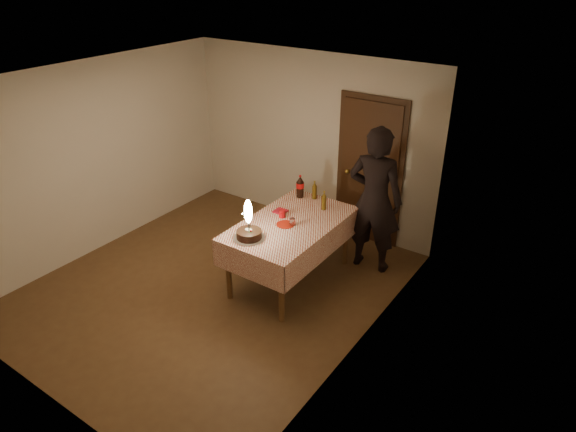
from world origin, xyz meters
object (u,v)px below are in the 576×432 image
at_px(birthday_cake, 249,229).
at_px(photographer, 375,200).
at_px(red_plate, 285,224).
at_px(cola_bottle, 300,187).
at_px(amber_bottle_left, 314,190).
at_px(clear_cup, 292,222).
at_px(dining_table, 290,230).
at_px(red_cup, 282,214).
at_px(amber_bottle_right, 324,201).

distance_m(birthday_cake, photographer, 1.71).
bearing_deg(red_plate, photographer, 54.14).
height_order(cola_bottle, amber_bottle_left, cola_bottle).
relative_size(red_plate, clear_cup, 2.44).
distance_m(dining_table, amber_bottle_left, 0.79).
bearing_deg(birthday_cake, red_plate, 72.39).
xyz_separation_m(dining_table, red_cup, (-0.16, 0.06, 0.16)).
relative_size(red_plate, amber_bottle_left, 0.86).
distance_m(birthday_cake, amber_bottle_left, 1.33).
bearing_deg(red_cup, dining_table, -19.21).
height_order(red_plate, amber_bottle_right, amber_bottle_right).
height_order(red_plate, photographer, photographer).
relative_size(red_cup, amber_bottle_right, 0.39).
distance_m(red_plate, photographer, 1.21).
xyz_separation_m(dining_table, cola_bottle, (-0.31, 0.68, 0.26)).
bearing_deg(cola_bottle, dining_table, -65.70).
distance_m(red_plate, clear_cup, 0.09).
height_order(clear_cup, cola_bottle, cola_bottle).
height_order(clear_cup, amber_bottle_right, amber_bottle_right).
bearing_deg(amber_bottle_left, cola_bottle, -159.96).
bearing_deg(amber_bottle_left, clear_cup, -77.25).
relative_size(dining_table, birthday_cake, 3.52).
relative_size(dining_table, amber_bottle_right, 6.75).
relative_size(red_cup, cola_bottle, 0.31).
distance_m(red_cup, clear_cup, 0.24).
bearing_deg(amber_bottle_left, amber_bottle_right, -37.05).
bearing_deg(red_plate, clear_cup, 27.01).
height_order(dining_table, photographer, photographer).
xyz_separation_m(birthday_cake, red_plate, (0.16, 0.50, -0.11)).
relative_size(red_plate, cola_bottle, 0.69).
height_order(red_plate, cola_bottle, cola_bottle).
bearing_deg(red_cup, amber_bottle_right, 57.47).
bearing_deg(cola_bottle, photographer, 12.30).
height_order(red_plate, red_cup, red_cup).
relative_size(dining_table, red_plate, 7.82).
bearing_deg(amber_bottle_right, red_plate, -104.88).
bearing_deg(dining_table, amber_bottle_left, 99.14).
bearing_deg(birthday_cake, clear_cup, 66.50).
bearing_deg(red_plate, birthday_cake, -107.61).
bearing_deg(clear_cup, photographer, 56.11).
bearing_deg(amber_bottle_right, photographer, 33.09).
xyz_separation_m(red_cup, amber_bottle_right, (0.31, 0.49, 0.07)).
xyz_separation_m(birthday_cake, cola_bottle, (-0.13, 1.26, 0.04)).
bearing_deg(dining_table, red_cup, 160.79).
bearing_deg(photographer, clear_cup, -123.89).
xyz_separation_m(cola_bottle, amber_bottle_right, (0.45, -0.14, -0.03)).
xyz_separation_m(red_plate, cola_bottle, (-0.29, 0.76, 0.15)).
relative_size(amber_bottle_right, photographer, 0.13).
xyz_separation_m(clear_cup, amber_bottle_right, (0.09, 0.59, 0.07)).
relative_size(dining_table, photographer, 0.88).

